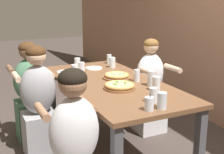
% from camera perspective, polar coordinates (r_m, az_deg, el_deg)
% --- Properties ---
extents(ground_plane, '(18.00, 18.00, 0.00)m').
position_cam_1_polar(ground_plane, '(3.41, 0.00, -13.90)').
color(ground_plane, '#423833').
rests_on(ground_plane, ground).
extents(dining_table, '(1.88, 0.89, 0.80)m').
position_cam_1_polar(dining_table, '(3.13, 0.00, -2.52)').
color(dining_table, brown).
rests_on(dining_table, ground).
extents(pizza_board_main, '(0.30, 0.30, 0.05)m').
position_cam_1_polar(pizza_board_main, '(2.87, 1.40, -1.66)').
color(pizza_board_main, brown).
rests_on(pizza_board_main, dining_table).
extents(pizza_board_second, '(0.29, 0.29, 0.05)m').
position_cam_1_polar(pizza_board_second, '(3.23, 0.88, 0.20)').
color(pizza_board_second, brown).
rests_on(pizza_board_second, dining_table).
extents(empty_plate_a, '(0.20, 0.20, 0.02)m').
position_cam_1_polar(empty_plate_a, '(3.66, -3.36, 1.63)').
color(empty_plate_a, white).
rests_on(empty_plate_a, dining_table).
extents(empty_plate_b, '(0.20, 0.20, 0.02)m').
position_cam_1_polar(empty_plate_b, '(3.51, -8.40, 0.92)').
color(empty_plate_b, white).
rests_on(empty_plate_b, dining_table).
extents(cocktail_glass_blue, '(0.07, 0.07, 0.13)m').
position_cam_1_polar(cocktail_glass_blue, '(2.36, 6.82, -5.02)').
color(cocktail_glass_blue, silver).
rests_on(cocktail_glass_blue, dining_table).
extents(drinking_glass_a, '(0.07, 0.07, 0.12)m').
position_cam_1_polar(drinking_glass_a, '(3.69, -6.36, 2.46)').
color(drinking_glass_a, silver).
rests_on(drinking_glass_a, dining_table).
extents(drinking_glass_b, '(0.07, 0.07, 0.14)m').
position_cam_1_polar(drinking_glass_b, '(3.26, -6.82, 0.90)').
color(drinking_glass_b, silver).
rests_on(drinking_glass_b, dining_table).
extents(drinking_glass_c, '(0.07, 0.07, 0.12)m').
position_cam_1_polar(drinking_glass_c, '(2.53, 7.54, -3.44)').
color(drinking_glass_c, silver).
rests_on(drinking_glass_c, dining_table).
extents(drinking_glass_d, '(0.06, 0.06, 0.12)m').
position_cam_1_polar(drinking_glass_d, '(3.11, 4.56, 0.16)').
color(drinking_glass_d, silver).
rests_on(drinking_glass_d, dining_table).
extents(drinking_glass_e, '(0.07, 0.07, 0.11)m').
position_cam_1_polar(drinking_glass_e, '(3.49, -5.61, 1.78)').
color(drinking_glass_e, silver).
rests_on(drinking_glass_e, dining_table).
extents(drinking_glass_f, '(0.07, 0.07, 0.13)m').
position_cam_1_polar(drinking_glass_f, '(2.84, 8.10, -1.19)').
color(drinking_glass_f, silver).
rests_on(drinking_glass_f, dining_table).
extents(drinking_glass_g, '(0.08, 0.08, 0.15)m').
position_cam_1_polar(drinking_glass_g, '(2.98, 7.21, -0.36)').
color(drinking_glass_g, silver).
rests_on(drinking_glass_g, dining_table).
extents(drinking_glass_h, '(0.06, 0.06, 0.11)m').
position_cam_1_polar(drinking_glass_h, '(3.91, -0.52, 3.19)').
color(drinking_glass_h, silver).
rests_on(drinking_glass_h, dining_table).
extents(drinking_glass_i, '(0.07, 0.07, 0.13)m').
position_cam_1_polar(drinking_glass_i, '(2.40, 9.12, -4.48)').
color(drinking_glass_i, silver).
rests_on(drinking_glass_i, dining_table).
extents(drinking_glass_j, '(0.08, 0.08, 0.12)m').
position_cam_1_polar(drinking_glass_j, '(3.70, 0.04, 2.68)').
color(drinking_glass_j, silver).
rests_on(drinking_glass_j, dining_table).
extents(diner_near_left, '(0.51, 0.40, 1.14)m').
position_cam_1_polar(diner_near_left, '(3.68, -14.66, -3.33)').
color(diner_near_left, '#477556').
rests_on(diner_near_left, ground).
extents(diner_far_midleft, '(0.51, 0.40, 1.15)m').
position_cam_1_polar(diner_far_midleft, '(3.78, 6.92, -2.53)').
color(diner_far_midleft, silver).
rests_on(diner_far_midleft, ground).
extents(diner_near_midleft, '(0.51, 0.40, 1.16)m').
position_cam_1_polar(diner_near_midleft, '(3.28, -13.20, -5.24)').
color(diner_near_midleft, '#99999E').
rests_on(diner_near_midleft, ground).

